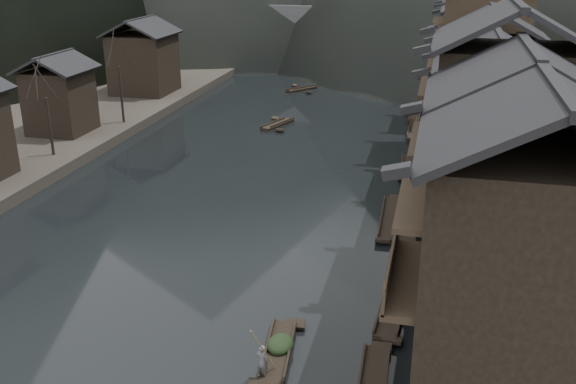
% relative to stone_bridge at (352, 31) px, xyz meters
% --- Properties ---
extents(water, '(300.00, 300.00, 0.00)m').
position_rel_stone_bridge_xyz_m(water, '(0.00, -72.00, -5.11)').
color(water, black).
rests_on(water, ground).
extents(left_bank, '(40.00, 200.00, 1.20)m').
position_rel_stone_bridge_xyz_m(left_bank, '(-35.00, -32.00, -4.51)').
color(left_bank, '#2D2823').
rests_on(left_bank, ground).
extents(stilt_houses, '(9.00, 67.60, 16.28)m').
position_rel_stone_bridge_xyz_m(stilt_houses, '(17.28, -52.87, 3.75)').
color(stilt_houses, black).
rests_on(stilt_houses, ground).
extents(left_houses, '(8.10, 53.20, 8.73)m').
position_rel_stone_bridge_xyz_m(left_houses, '(-20.50, -51.88, 0.55)').
color(left_houses, black).
rests_on(left_houses, left_bank).
extents(bare_trees, '(3.97, 43.19, 7.94)m').
position_rel_stone_bridge_xyz_m(bare_trees, '(-17.00, -60.05, 1.52)').
color(bare_trees, black).
rests_on(bare_trees, left_bank).
extents(moored_sampans, '(2.73, 61.22, 0.47)m').
position_rel_stone_bridge_xyz_m(moored_sampans, '(12.07, -50.69, -4.91)').
color(moored_sampans, black).
rests_on(moored_sampans, water).
extents(midriver_boats, '(9.27, 33.37, 0.44)m').
position_rel_stone_bridge_xyz_m(midriver_boats, '(-0.84, -22.53, -4.91)').
color(midriver_boats, black).
rests_on(midriver_boats, water).
extents(stone_bridge, '(40.00, 6.00, 9.00)m').
position_rel_stone_bridge_xyz_m(stone_bridge, '(0.00, 0.00, 0.00)').
color(stone_bridge, '#4C4C4F').
rests_on(stone_bridge, ground).
extents(hero_sampan, '(1.67, 5.51, 0.44)m').
position_rel_stone_bridge_xyz_m(hero_sampan, '(7.79, -76.48, -4.91)').
color(hero_sampan, black).
rests_on(hero_sampan, water).
extents(cargo_heap, '(1.20, 1.57, 0.72)m').
position_rel_stone_bridge_xyz_m(cargo_heap, '(7.81, -76.23, -4.31)').
color(cargo_heap, black).
rests_on(cargo_heap, hero_sampan).
extents(boatman, '(0.66, 0.52, 1.58)m').
position_rel_stone_bridge_xyz_m(boatman, '(7.58, -78.37, -3.88)').
color(boatman, '#5C5B5E').
rests_on(boatman, hero_sampan).
extents(bamboo_pole, '(0.78, 2.28, 3.82)m').
position_rel_stone_bridge_xyz_m(bamboo_pole, '(7.78, -78.37, -1.18)').
color(bamboo_pole, '#8C7A51').
rests_on(bamboo_pole, boatman).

